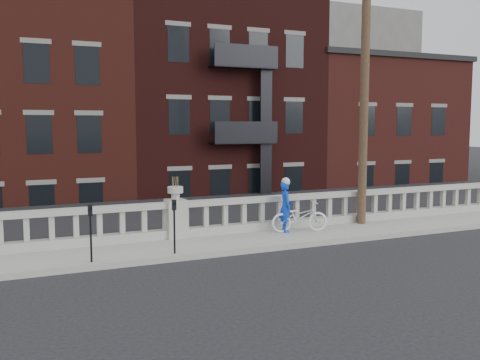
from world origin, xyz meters
name	(u,v)px	position (x,y,z in m)	size (l,w,h in m)	color
ground	(230,279)	(0.00, 0.00, 0.00)	(120.00, 120.00, 0.00)	black
sidewalk	(186,247)	(0.00, 3.00, 0.07)	(32.00, 2.20, 0.15)	#99988E
balustrade	(176,221)	(0.00, 3.95, 0.64)	(28.00, 0.34, 1.03)	#99988E
planter_pedestal	(176,214)	(0.00, 3.95, 0.83)	(0.55, 0.55, 1.76)	#99988E
lower_level	(91,136)	(0.56, 23.04, 2.63)	(80.00, 44.00, 20.80)	#605E59
utility_pole	(365,65)	(6.20, 3.60, 5.24)	(1.60, 0.28, 10.00)	#422D1E
parking_meter_b	(91,227)	(-2.63, 2.15, 1.00)	(0.10, 0.09, 1.36)	black
parking_meter_c	(174,220)	(-0.59, 2.15, 1.00)	(0.10, 0.09, 1.36)	black
bicycle	(299,217)	(3.65, 3.24, 0.60)	(0.60, 1.73, 0.91)	white
cyclist	(286,206)	(3.27, 3.43, 0.92)	(0.56, 0.37, 1.53)	blue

